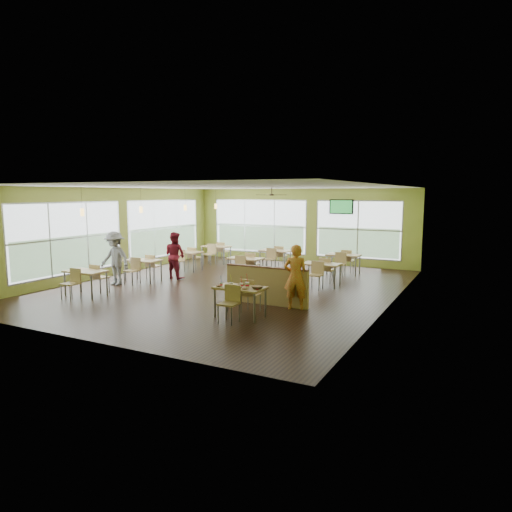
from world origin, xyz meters
name	(u,v)px	position (x,y,z in m)	size (l,w,h in m)	color
room	(231,238)	(0.00, 0.00, 1.60)	(12.00, 12.04, 3.20)	black
window_bays	(213,231)	(-2.65, 3.08, 1.48)	(9.24, 10.24, 2.38)	white
main_table	(240,292)	(2.00, -3.00, 0.63)	(1.22, 1.52, 0.87)	tan
half_wall_divider	(266,285)	(2.00, -1.55, 0.52)	(2.40, 0.14, 1.04)	tan
dining_tables	(230,259)	(-1.05, 1.71, 0.63)	(6.92, 8.72, 0.87)	tan
pendant_lights	(163,209)	(-3.20, 0.68, 2.45)	(0.11, 7.31, 0.86)	#2D2119
ceiling_fan	(272,195)	(0.00, 3.00, 2.95)	(1.25, 1.25, 0.29)	#2D2119
tv_backwall	(341,207)	(1.80, 5.90, 2.45)	(1.00, 0.07, 0.60)	black
man_plaid	(296,277)	(2.89, -1.66, 0.85)	(0.62, 0.41, 1.70)	#EB491A
patron_maroon	(175,255)	(-2.55, 0.43, 0.83)	(0.81, 0.63, 1.65)	maroon
patron_grey	(115,258)	(-3.58, -1.41, 0.88)	(1.14, 0.66, 1.77)	slate
cup_blue	(221,284)	(1.60, -3.22, 0.81)	(0.08, 0.08, 0.30)	white
cup_yellow	(231,285)	(1.88, -3.23, 0.82)	(0.10, 0.10, 0.36)	white
cup_red_near	(241,285)	(2.07, -3.06, 0.81)	(0.08, 0.08, 0.30)	white
cup_red_far	(247,285)	(2.22, -3.05, 0.83)	(0.11, 0.11, 0.38)	white
food_basket	(257,287)	(2.46, -3.00, 0.79)	(0.27, 0.27, 0.06)	black
ketchup_cup	(257,289)	(2.53, -3.12, 0.76)	(0.06, 0.06, 0.02)	maroon
wrapper_left	(219,286)	(1.52, -3.19, 0.77)	(0.16, 0.14, 0.04)	#9B7E4B
wrapper_mid	(242,284)	(1.93, -2.80, 0.77)	(0.19, 0.17, 0.05)	#9B7E4B
wrapper_right	(245,289)	(2.24, -3.21, 0.77)	(0.14, 0.12, 0.03)	#9B7E4B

